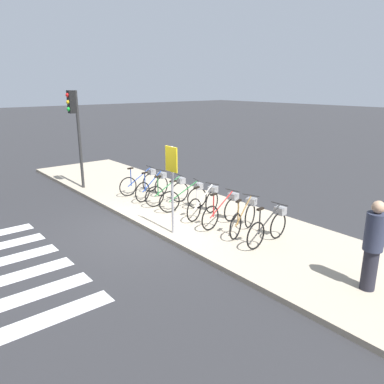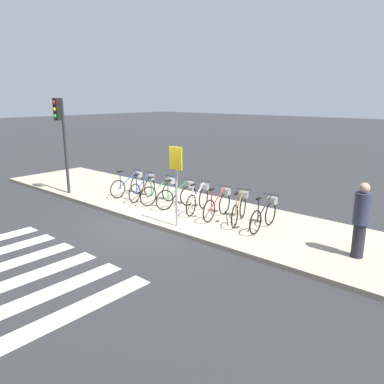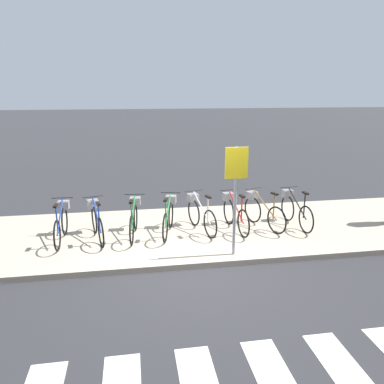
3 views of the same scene
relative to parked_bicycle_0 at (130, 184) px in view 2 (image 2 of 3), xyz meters
The scene contains 13 objects.
ground_plane 3.18m from the parked_bicycle_0, 30.69° to the right, with size 120.00×120.00×0.00m, color #2D2D30.
sidewalk 2.74m from the parked_bicycle_0, ahead, with size 17.69×3.50×0.12m.
parked_bicycle_0 is the anchor object (origin of this frame).
parked_bicycle_1 0.74m from the parked_bicycle_0, ahead, with size 0.53×1.50×0.94m.
parked_bicycle_2 1.56m from the parked_bicycle_0, ahead, with size 0.46×1.53×0.94m.
parked_bicycle_3 2.35m from the parked_bicycle_0, ahead, with size 0.54×1.49×0.94m.
parked_bicycle_4 3.09m from the parked_bicycle_0, ahead, with size 0.55×1.49×0.94m.
parked_bicycle_5 3.90m from the parked_bicycle_0, ahead, with size 0.46×1.52×0.94m.
parked_bicycle_6 4.60m from the parked_bicycle_0, ahead, with size 0.64×1.46×0.94m.
parked_bicycle_7 5.42m from the parked_bicycle_0, ahead, with size 0.46×1.53×0.94m.
pedestrian 7.91m from the parked_bicycle_0, ahead, with size 0.34×0.34×1.68m.
traffic_light 3.13m from the parked_bicycle_0, 145.35° to the right, with size 0.24×0.40×3.38m.
sign_post 3.90m from the parked_bicycle_0, 20.45° to the right, with size 0.44×0.07×2.17m.
Camera 2 is at (7.47, -6.72, 3.54)m, focal length 35.00 mm.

